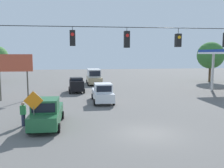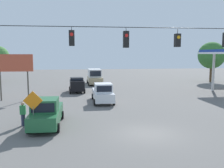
% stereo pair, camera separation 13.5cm
% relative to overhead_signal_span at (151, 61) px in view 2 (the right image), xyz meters
% --- Properties ---
extents(ground_plane, '(140.00, 140.00, 0.00)m').
position_rel_overhead_signal_span_xyz_m(ground_plane, '(-0.02, -0.69, -4.84)').
color(ground_plane, '#605E5B').
extents(overhead_signal_span, '(21.23, 0.38, 7.72)m').
position_rel_overhead_signal_span_xyz_m(overhead_signal_span, '(0.00, 0.00, 0.00)').
color(overhead_signal_span, slate).
rests_on(overhead_signal_span, ground_plane).
extents(sedan_black_withflow_far, '(2.27, 3.95, 2.01)m').
position_rel_overhead_signal_span_xyz_m(sedan_black_withflow_far, '(4.82, -19.46, -3.79)').
color(sedan_black_withflow_far, black).
rests_on(sedan_black_withflow_far, ground_plane).
extents(pickup_truck_green_parked_shoulder, '(2.20, 5.49, 2.12)m').
position_rel_overhead_signal_span_xyz_m(pickup_truck_green_parked_shoulder, '(6.82, -3.34, -3.86)').
color(pickup_truck_green_parked_shoulder, '#236038').
rests_on(pickup_truck_green_parked_shoulder, ground_plane).
extents(pickup_truck_white_withflow_mid, '(2.22, 5.61, 2.12)m').
position_rel_overhead_signal_span_xyz_m(pickup_truck_white_withflow_mid, '(1.92, -11.92, -3.86)').
color(pickup_truck_white_withflow_mid, silver).
rests_on(pickup_truck_white_withflow_mid, ground_plane).
extents(box_truck_tan_withflow_deep, '(2.64, 6.11, 2.62)m').
position_rel_overhead_signal_span_xyz_m(box_truck_tan_withflow_deep, '(1.88, -28.22, -3.53)').
color(box_truck_tan_withflow_deep, tan).
rests_on(box_truck_tan_withflow_deep, ground_plane).
extents(traffic_cone_nearest, '(0.34, 0.34, 0.65)m').
position_rel_overhead_signal_span_xyz_m(traffic_cone_nearest, '(6.68, -2.96, -4.51)').
color(traffic_cone_nearest, orange).
rests_on(traffic_cone_nearest, ground_plane).
extents(traffic_cone_second, '(0.34, 0.34, 0.65)m').
position_rel_overhead_signal_span_xyz_m(traffic_cone_second, '(6.75, -5.23, -4.51)').
color(traffic_cone_second, orange).
rests_on(traffic_cone_second, ground_plane).
extents(traffic_cone_third, '(0.34, 0.34, 0.65)m').
position_rel_overhead_signal_span_xyz_m(traffic_cone_third, '(6.74, -7.33, -4.51)').
color(traffic_cone_third, orange).
rests_on(traffic_cone_third, ground_plane).
extents(traffic_cone_fourth, '(0.34, 0.34, 0.65)m').
position_rel_overhead_signal_span_xyz_m(traffic_cone_fourth, '(6.84, -9.61, -4.51)').
color(traffic_cone_fourth, orange).
rests_on(traffic_cone_fourth, ground_plane).
extents(roadside_billboard, '(4.25, 0.16, 5.21)m').
position_rel_overhead_signal_span_xyz_m(roadside_billboard, '(11.72, -14.20, -0.97)').
color(roadside_billboard, '#4C473D').
rests_on(roadside_billboard, ground_plane).
extents(work_zone_sign, '(1.27, 0.06, 2.84)m').
position_rel_overhead_signal_span_xyz_m(work_zone_sign, '(7.43, -1.76, -2.85)').
color(work_zone_sign, slate).
rests_on(work_zone_sign, ground_plane).
extents(pedestrian, '(0.40, 0.28, 1.77)m').
position_rel_overhead_signal_span_xyz_m(pedestrian, '(8.53, -3.67, -3.94)').
color(pedestrian, '#2D334C').
rests_on(pedestrian, ground_plane).
extents(tree_horizon_left, '(4.97, 4.97, 7.46)m').
position_rel_overhead_signal_span_xyz_m(tree_horizon_left, '(-20.05, -29.26, 0.12)').
color(tree_horizon_left, '#4C3823').
rests_on(tree_horizon_left, ground_plane).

